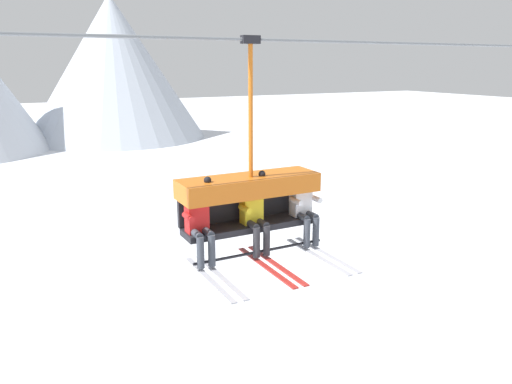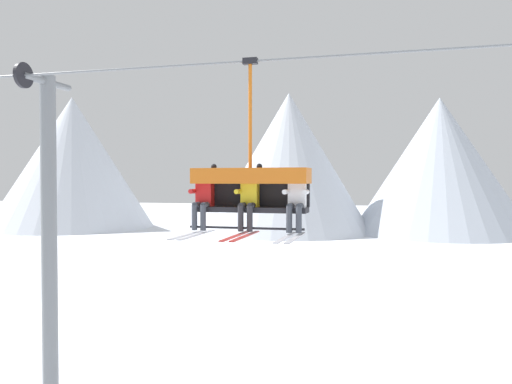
# 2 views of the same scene
# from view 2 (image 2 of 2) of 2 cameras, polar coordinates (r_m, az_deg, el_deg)

# --- Properties ---
(mountain_peak_west) EXTENTS (18.67, 18.67, 15.25)m
(mountain_peak_west) POSITION_cam_2_polar(r_m,az_deg,el_deg) (62.46, -20.24, 3.20)
(mountain_peak_west) COLOR silver
(mountain_peak_west) RESTS_ON ground_plane
(mountain_peak_central) EXTENTS (17.59, 17.59, 14.89)m
(mountain_peak_central) POSITION_cam_2_polar(r_m,az_deg,el_deg) (53.79, 3.77, 3.40)
(mountain_peak_central) COLOR silver
(mountain_peak_central) RESTS_ON ground_plane
(mountain_peak_east) EXTENTS (17.96, 17.96, 14.14)m
(mountain_peak_east) POSITION_cam_2_polar(r_m,az_deg,el_deg) (55.47, 20.21, 2.87)
(mountain_peak_east) COLOR silver
(mountain_peak_east) RESTS_ON ground_plane
(lift_tower_near) EXTENTS (0.36, 1.88, 8.12)m
(lift_tower_near) POSITION_cam_2_polar(r_m,az_deg,el_deg) (12.70, -22.61, -4.75)
(lift_tower_near) COLOR slate
(lift_tower_near) RESTS_ON ground_plane
(lift_cable) EXTENTS (18.15, 0.05, 0.05)m
(lift_cable) POSITION_cam_2_polar(r_m,az_deg,el_deg) (9.55, 17.35, 15.13)
(lift_cable) COLOR slate
(chairlift_chair) EXTENTS (2.27, 0.74, 3.26)m
(chairlift_chair) POSITION_cam_2_polar(r_m,az_deg,el_deg) (9.68, -0.55, 1.12)
(chairlift_chair) COLOR #232328
(skier_red) EXTENTS (0.48, 1.70, 1.34)m
(skier_red) POSITION_cam_2_polar(r_m,az_deg,el_deg) (9.76, -6.08, -0.59)
(skier_red) COLOR red
(skier_yellow) EXTENTS (0.48, 1.70, 1.34)m
(skier_yellow) POSITION_cam_2_polar(r_m,az_deg,el_deg) (9.48, -0.87, -0.65)
(skier_yellow) COLOR yellow
(skier_white) EXTENTS (0.46, 1.70, 1.23)m
(skier_white) POSITION_cam_2_polar(r_m,az_deg,el_deg) (9.27, 4.60, -0.82)
(skier_white) COLOR silver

